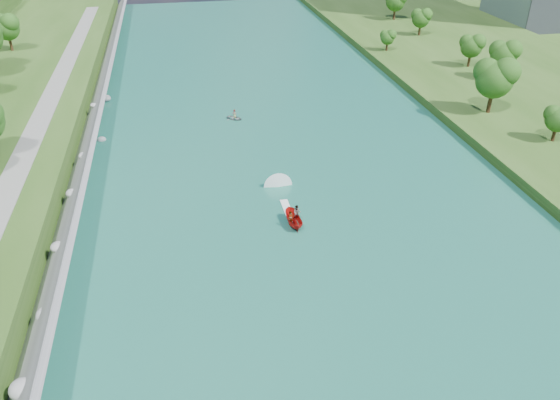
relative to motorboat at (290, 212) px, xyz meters
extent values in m
plane|color=#2D5119|center=(1.76, -14.41, -0.75)|extent=(260.00, 260.00, 0.00)
cube|color=#175949|center=(1.76, 5.59, -0.70)|extent=(55.00, 240.00, 0.10)
cube|color=slate|center=(-24.09, 5.59, 1.05)|extent=(3.54, 236.00, 4.05)
ellipsoid|color=gray|center=(-24.33, -21.42, 1.13)|extent=(1.80, 1.81, 1.42)
ellipsoid|color=gray|center=(-24.09, -13.36, 0.94)|extent=(1.52, 1.89, 0.90)
ellipsoid|color=gray|center=(-24.40, -3.84, 1.25)|extent=(1.33, 1.52, 0.87)
ellipsoid|color=gray|center=(-24.41, 7.15, 1.13)|extent=(1.28, 1.46, 0.89)
ellipsoid|color=gray|center=(-24.10, 16.79, 1.26)|extent=(1.24, 1.51, 0.80)
ellipsoid|color=gray|center=(-22.78, 25.83, -0.62)|extent=(1.29, 1.20, 0.96)
ellipsoid|color=gray|center=(-24.44, 34.85, 1.49)|extent=(0.97, 0.95, 0.69)
ellipsoid|color=gray|center=(-23.15, 42.42, -0.21)|extent=(1.40, 1.36, 1.11)
cube|color=gray|center=(-30.74, 5.59, 2.80)|extent=(3.00, 200.00, 0.10)
ellipsoid|color=#1F5316|center=(-42.52, 65.77, 6.97)|extent=(5.06, 5.06, 8.44)
ellipsoid|color=#1F5316|center=(39.71, 9.97, 3.84)|extent=(3.71, 3.71, 6.18)
ellipsoid|color=#1F5316|center=(36.40, 21.57, 5.82)|extent=(6.08, 6.08, 10.14)
ellipsoid|color=#1F5316|center=(46.78, 36.05, 4.94)|extent=(5.02, 5.02, 8.37)
ellipsoid|color=#1F5316|center=(44.98, 44.27, 4.41)|extent=(4.39, 4.39, 7.32)
ellipsoid|color=#1F5316|center=(33.37, 57.92, 3.35)|extent=(3.12, 3.12, 5.19)
ellipsoid|color=#1F5316|center=(45.46, 68.73, 4.35)|extent=(4.31, 4.31, 7.19)
ellipsoid|color=#1F5316|center=(45.65, 85.01, 5.08)|extent=(5.20, 5.20, 8.66)
imported|color=#B2120E|center=(-0.03, -1.73, 0.10)|extent=(1.75, 3.97, 1.50)
imported|color=#66605B|center=(-0.43, -2.13, 0.51)|extent=(0.69, 0.57, 1.63)
imported|color=#66605B|center=(0.47, -1.23, 0.58)|extent=(0.98, 0.83, 1.77)
cube|color=white|center=(-0.03, 1.27, -0.62)|extent=(0.90, 5.00, 0.06)
imported|color=gray|center=(-2.62, 29.92, -0.38)|extent=(3.24, 3.12, 0.55)
imported|color=#66605B|center=(-2.62, 29.92, 0.29)|extent=(0.77, 0.63, 1.37)
camera|label=1|loc=(-11.38, -51.09, 32.72)|focal=35.00mm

